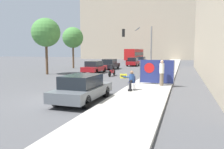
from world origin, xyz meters
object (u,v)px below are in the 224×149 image
(jogger_on_sidewalk, at_px, (162,73))
(street_tree_near_curb, at_px, (46,33))
(seated_protester, at_px, (131,80))
(traffic_light_pole, at_px, (140,41))
(car_on_road_midblock, at_px, (110,64))
(car_on_road_distant, at_px, (133,62))
(street_tree_midblock, at_px, (73,38))
(protest_banner, at_px, (156,72))
(parked_car_curbside, at_px, (82,88))
(city_bus_on_road, at_px, (135,54))
(pedestrian_behind, at_px, (150,70))
(car_on_road_nearest, at_px, (94,67))
(car_on_road_far_lane, at_px, (141,60))
(motorcycle_on_road, at_px, (112,71))

(jogger_on_sidewalk, height_order, street_tree_near_curb, street_tree_near_curb)
(seated_protester, xyz_separation_m, traffic_light_pole, (-1.50, 10.75, 2.88))
(car_on_road_midblock, distance_m, street_tree_near_curb, 10.71)
(jogger_on_sidewalk, xyz_separation_m, car_on_road_distant, (-7.04, 22.14, -0.35))
(jogger_on_sidewalk, bearing_deg, street_tree_midblock, -37.25)
(jogger_on_sidewalk, relative_size, protest_banner, 0.72)
(traffic_light_pole, xyz_separation_m, parked_car_curbside, (-0.32, -14.01, -2.99))
(parked_car_curbside, height_order, city_bus_on_road, city_bus_on_road)
(pedestrian_behind, height_order, car_on_road_nearest, pedestrian_behind)
(seated_protester, bearing_deg, protest_banner, 81.66)
(car_on_road_midblock, relative_size, street_tree_midblock, 0.71)
(parked_car_curbside, bearing_deg, protest_banner, 63.76)
(car_on_road_far_lane, height_order, street_tree_midblock, street_tree_midblock)
(seated_protester, xyz_separation_m, parked_car_curbside, (-1.82, -3.26, -0.11))
(motorcycle_on_road, bearing_deg, city_bus_on_road, 98.35)
(motorcycle_on_road, distance_m, street_tree_midblock, 13.05)
(protest_banner, height_order, parked_car_curbside, protest_banner)
(protest_banner, height_order, city_bus_on_road, city_bus_on_road)
(jogger_on_sidewalk, xyz_separation_m, car_on_road_midblock, (-8.72, 14.19, -0.35))
(car_on_road_nearest, xyz_separation_m, car_on_road_distant, (1.66, 13.78, 0.03))
(pedestrian_behind, height_order, protest_banner, protest_banner)
(protest_banner, relative_size, street_tree_near_curb, 0.41)
(protest_banner, height_order, street_tree_near_curb, street_tree_near_curb)
(jogger_on_sidewalk, relative_size, car_on_road_distant, 0.45)
(protest_banner, distance_m, motorcycle_on_road, 7.63)
(car_on_road_distant, bearing_deg, seated_protester, -77.68)
(pedestrian_behind, relative_size, street_tree_midblock, 0.28)
(traffic_light_pole, relative_size, car_on_road_far_lane, 1.11)
(car_on_road_far_lane, xyz_separation_m, motorcycle_on_road, (1.52, -25.02, -0.18))
(jogger_on_sidewalk, height_order, protest_banner, jogger_on_sidewalk)
(protest_banner, xyz_separation_m, street_tree_near_curb, (-12.80, 4.81, 3.56))
(street_tree_midblock, bearing_deg, parked_car_curbside, -60.73)
(car_on_road_nearest, distance_m, street_tree_near_curb, 6.75)
(traffic_light_pole, xyz_separation_m, street_tree_midblock, (-11.59, 6.09, 0.98))
(traffic_light_pole, bearing_deg, motorcycle_on_road, -137.37)
(car_on_road_nearest, xyz_separation_m, street_tree_midblock, (-6.06, 6.05, 3.96))
(street_tree_midblock, bearing_deg, city_bus_on_road, 81.31)
(city_bus_on_road, bearing_deg, car_on_road_distant, -78.49)
(seated_protester, distance_m, motorcycle_on_road, 9.33)
(jogger_on_sidewalk, height_order, city_bus_on_road, city_bus_on_road)
(pedestrian_behind, height_order, parked_car_curbside, pedestrian_behind)
(traffic_light_pole, distance_m, parked_car_curbside, 14.33)
(seated_protester, xyz_separation_m, street_tree_near_curb, (-11.57, 7.74, 3.86))
(seated_protester, bearing_deg, car_on_road_midblock, 127.45)
(street_tree_near_curb, xyz_separation_m, street_tree_midblock, (-1.52, 9.10, 0.01))
(car_on_road_nearest, bearing_deg, jogger_on_sidewalk, -43.87)
(car_on_road_distant, bearing_deg, protest_banner, -73.05)
(motorcycle_on_road, height_order, street_tree_midblock, street_tree_midblock)
(jogger_on_sidewalk, distance_m, car_on_road_midblock, 16.66)
(car_on_road_midblock, height_order, street_tree_near_curb, street_tree_near_curb)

